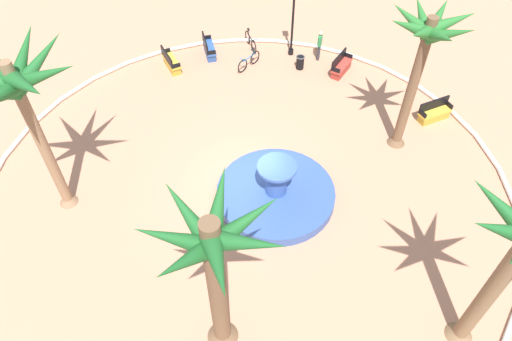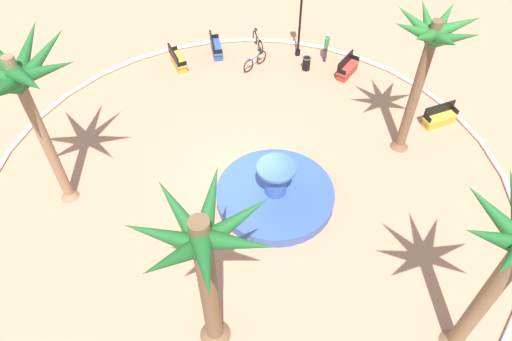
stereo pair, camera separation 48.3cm
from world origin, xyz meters
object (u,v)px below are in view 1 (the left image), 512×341
Objects in this scene: palm_tree_near_fountain at (214,259)px; bicycle_red_frame at (251,41)px; palm_tree_by_curb at (425,45)px; bench_southeast at (209,49)px; fountain at (276,193)px; trash_bin at (300,62)px; palm_tree_mid_plaza at (18,91)px; bench_north at (341,67)px; lamppost at (293,14)px; person_cyclist_helmet at (320,44)px; bicycle_by_lamppost at (249,61)px; bench_west at (171,63)px; bench_east at (434,113)px.

palm_tree_near_fountain is 16.88m from bicycle_red_frame.
palm_tree_by_curb is 11.98m from bench_southeast.
trash_bin is at bearing -103.63° from fountain.
bench_north is at bearing -147.47° from palm_tree_mid_plaza.
lamppost is (-1.78, -9.96, 2.09)m from fountain.
bicycle_by_lamppost is at bearing 7.65° from person_cyclist_helmet.
bench_west is at bearing 2.31° from person_cyclist_helmet.
bicycle_by_lamppost is (-7.57, -8.59, -5.11)m from palm_tree_mid_plaza.
fountain is 0.73× the size of palm_tree_by_curb.
bench_west is 6.73m from lamppost.
fountain is 2.80× the size of person_cyclist_helmet.
bicycle_by_lamppost is (6.16, -6.10, -4.56)m from palm_tree_by_curb.
palm_tree_by_curb is 3.80× the size of bicycle_red_frame.
palm_tree_by_curb is 3.99× the size of bench_north.
lamppost is (-3.96, -15.47, -2.15)m from palm_tree_near_fountain.
palm_tree_mid_plaza reaches higher than bench_north.
fountain is 2.93× the size of bench_north.
bench_west reaches higher than trash_bin.
palm_tree_near_fountain is 16.26m from bench_southeast.
bench_north is 1.24× the size of bicycle_by_lamppost.
palm_tree_near_fountain reaches higher than bench_west.
bicycle_red_frame is (4.49, -2.63, 0.04)m from bench_north.
palm_tree_mid_plaza reaches higher than person_cyclist_helmet.
palm_tree_mid_plaza is 4.08× the size of bench_west.
bench_west is at bearing 29.62° from bench_southeast.
bench_east is 1.30× the size of bicycle_by_lamppost.
bench_north is 4.75m from bicycle_by_lamppost.
person_cyclist_helmet is at bearing 157.77° from lamppost.
palm_tree_near_fountain reaches higher than bicycle_by_lamppost.
lamppost is (5.95, -5.74, 2.02)m from bench_east.
person_cyclist_helmet is at bearing -177.69° from bench_west.
palm_tree_mid_plaza is at bearing 68.02° from bench_west.
bench_north is 2.11m from trash_bin.
lamppost is (-9.90, -9.66, -3.13)m from palm_tree_mid_plaza.
palm_tree_near_fountain is 8.36m from palm_tree_mid_plaza.
bicycle_red_frame is at bearing -126.65° from palm_tree_mid_plaza.
bench_southeast is at bearing -75.57° from fountain.
palm_tree_near_fountain reaches higher than bicycle_red_frame.
bench_west is 2.25m from bench_southeast.
bench_north is 3.61m from lamppost.
palm_tree_by_curb reaches higher than bench_west.
person_cyclist_helmet is at bearing -109.78° from palm_tree_near_fountain.
bench_east is 10.38m from bicycle_red_frame.
bicycle_red_frame is at bearing -96.22° from bicycle_by_lamppost.
bicycle_red_frame is at bearing -30.34° from bench_north.
palm_tree_near_fountain is at bearing 99.31° from bench_west.
bench_west is 2.28× the size of trash_bin.
fountain is 8.81m from bench_east.
trash_bin is at bearing 103.30° from lamppost.
fountain is at bearing 91.87° from bicycle_red_frame.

